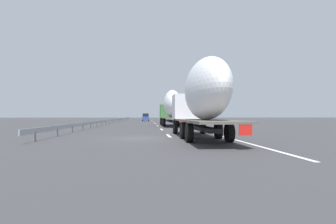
# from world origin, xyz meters

# --- Properties ---
(ground_plane) EXTENTS (260.00, 260.00, 0.00)m
(ground_plane) POSITION_xyz_m (40.00, 0.00, 0.00)
(ground_plane) COLOR #38383A
(lane_stripe_0) EXTENTS (3.20, 0.20, 0.01)m
(lane_stripe_0) POSITION_xyz_m (2.00, -1.80, 0.00)
(lane_stripe_0) COLOR white
(lane_stripe_0) RESTS_ON ground_plane
(lane_stripe_1) EXTENTS (3.20, 0.20, 0.01)m
(lane_stripe_1) POSITION_xyz_m (11.37, -1.80, 0.00)
(lane_stripe_1) COLOR white
(lane_stripe_1) RESTS_ON ground_plane
(lane_stripe_2) EXTENTS (3.20, 0.20, 0.01)m
(lane_stripe_2) POSITION_xyz_m (21.64, -1.80, 0.00)
(lane_stripe_2) COLOR white
(lane_stripe_2) RESTS_ON ground_plane
(lane_stripe_3) EXTENTS (3.20, 0.20, 0.01)m
(lane_stripe_3) POSITION_xyz_m (32.25, -1.80, 0.00)
(lane_stripe_3) COLOR white
(lane_stripe_3) RESTS_ON ground_plane
(lane_stripe_4) EXTENTS (3.20, 0.20, 0.01)m
(lane_stripe_4) POSITION_xyz_m (44.28, -1.80, 0.00)
(lane_stripe_4) COLOR white
(lane_stripe_4) RESTS_ON ground_plane
(lane_stripe_5) EXTENTS (3.20, 0.20, 0.01)m
(lane_stripe_5) POSITION_xyz_m (42.76, -1.80, 0.00)
(lane_stripe_5) COLOR white
(lane_stripe_5) RESTS_ON ground_plane
(lane_stripe_6) EXTENTS (3.20, 0.20, 0.01)m
(lane_stripe_6) POSITION_xyz_m (59.65, -1.80, 0.00)
(lane_stripe_6) COLOR white
(lane_stripe_6) RESTS_ON ground_plane
(lane_stripe_7) EXTENTS (3.20, 0.20, 0.01)m
(lane_stripe_7) POSITION_xyz_m (66.71, -1.80, 0.00)
(lane_stripe_7) COLOR white
(lane_stripe_7) RESTS_ON ground_plane
(lane_stripe_8) EXTENTS (3.20, 0.20, 0.01)m
(lane_stripe_8) POSITION_xyz_m (67.29, -1.80, 0.00)
(lane_stripe_8) COLOR white
(lane_stripe_8) RESTS_ON ground_plane
(edge_line_right) EXTENTS (110.00, 0.20, 0.01)m
(edge_line_right) POSITION_xyz_m (45.00, -5.50, 0.00)
(edge_line_right) COLOR white
(edge_line_right) RESTS_ON ground_plane
(truck_lead) EXTENTS (13.79, 2.55, 4.74)m
(truck_lead) POSITION_xyz_m (20.23, -3.60, 2.61)
(truck_lead) COLOR #387038
(truck_lead) RESTS_ON ground_plane
(truck_trailing) EXTENTS (13.69, 2.55, 4.69)m
(truck_trailing) POSITION_xyz_m (-1.16, -3.60, 2.64)
(truck_trailing) COLOR silver
(truck_trailing) RESTS_ON ground_plane
(car_blue_sedan) EXTENTS (4.61, 1.73, 1.94)m
(car_blue_sedan) POSITION_xyz_m (55.94, -0.14, 0.97)
(car_blue_sedan) COLOR #28479E
(car_blue_sedan) RESTS_ON ground_plane
(car_silver_hatch) EXTENTS (4.46, 1.75, 1.77)m
(car_silver_hatch) POSITION_xyz_m (75.34, 0.08, 0.91)
(car_silver_hatch) COLOR #ADB2B7
(car_silver_hatch) RESTS_ON ground_plane
(road_sign) EXTENTS (0.10, 0.90, 3.02)m
(road_sign) POSITION_xyz_m (43.22, -6.70, 2.10)
(road_sign) COLOR gray
(road_sign) RESTS_ON ground_plane
(tree_0) EXTENTS (2.57, 2.57, 7.06)m
(tree_0) POSITION_xyz_m (84.88, -12.77, 4.15)
(tree_0) COLOR #472D19
(tree_0) RESTS_ON ground_plane
(tree_1) EXTENTS (3.74, 3.74, 7.15)m
(tree_1) POSITION_xyz_m (52.12, -10.90, 4.50)
(tree_1) COLOR #472D19
(tree_1) RESTS_ON ground_plane
(tree_2) EXTENTS (3.21, 3.21, 6.89)m
(tree_2) POSITION_xyz_m (53.87, -10.38, 4.35)
(tree_2) COLOR #472D19
(tree_2) RESTS_ON ground_plane
(tree_3) EXTENTS (3.40, 3.40, 6.06)m
(tree_3) POSITION_xyz_m (84.40, -12.17, 3.80)
(tree_3) COLOR #472D19
(tree_3) RESTS_ON ground_plane
(guardrail_median) EXTENTS (94.00, 0.10, 0.76)m
(guardrail_median) POSITION_xyz_m (43.00, 6.00, 0.58)
(guardrail_median) COLOR #9EA0A5
(guardrail_median) RESTS_ON ground_plane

